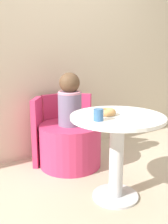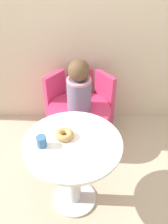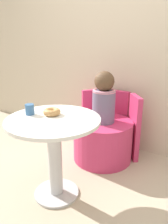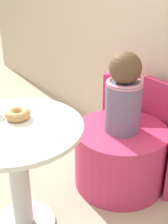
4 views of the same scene
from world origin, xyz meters
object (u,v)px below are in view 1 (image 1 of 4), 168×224
object	(u,v)px
round_table	(117,140)
child_figure	(70,100)
donut	(107,112)
cup	(98,115)
tub_chair	(70,145)

from	to	relation	value
round_table	child_figure	size ratio (longest dim) A/B	1.38
round_table	donut	distance (m)	0.23
child_figure	cup	size ratio (longest dim) A/B	6.31
round_table	donut	xyz separation A→B (m)	(-0.06, 0.05, 0.21)
tub_chair	donut	size ratio (longest dim) A/B	4.62
tub_chair	child_figure	xyz separation A→B (m)	(0.00, 0.00, 0.45)
cup	tub_chair	bearing A→B (deg)	72.55
round_table	child_figure	world-z (taller)	child_figure
child_figure	donut	world-z (taller)	child_figure
round_table	cup	size ratio (longest dim) A/B	8.68
round_table	child_figure	distance (m)	0.73
tub_chair	cup	size ratio (longest dim) A/B	7.55
donut	cup	xyz separation A→B (m)	(-0.15, -0.09, 0.02)
round_table	tub_chair	size ratio (longest dim) A/B	1.15
child_figure	donut	size ratio (longest dim) A/B	3.86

